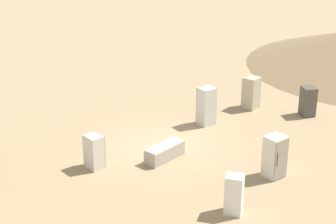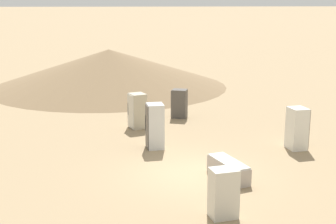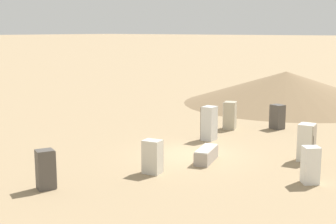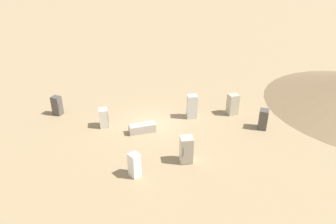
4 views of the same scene
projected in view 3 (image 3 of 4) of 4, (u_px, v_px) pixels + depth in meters
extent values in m
plane|color=#9E8460|center=(192.00, 155.00, 22.65)|extent=(1000.00, 1000.00, 0.00)
cone|color=#7F6647|center=(286.00, 88.00, 38.24)|extent=(16.66, 16.66, 2.63)
cube|color=#4C4742|center=(45.00, 169.00, 17.68)|extent=(0.78, 0.81, 1.52)
cube|color=#56514C|center=(54.00, 168.00, 17.84)|extent=(0.52, 0.26, 1.46)
cylinder|color=#2D2D2D|center=(56.00, 168.00, 17.67)|extent=(0.02, 0.02, 0.53)
cube|color=silver|center=(209.00, 123.00, 25.53)|extent=(0.70, 0.80, 1.87)
cube|color=#56514C|center=(204.00, 123.00, 25.72)|extent=(0.10, 0.72, 1.80)
cylinder|color=#2D2D2D|center=(206.00, 120.00, 25.94)|extent=(0.02, 0.02, 0.66)
cube|color=beige|center=(152.00, 157.00, 19.62)|extent=(0.84, 0.69, 1.43)
cube|color=gray|center=(156.00, 155.00, 19.89)|extent=(0.72, 0.16, 1.38)
cylinder|color=#2D2D2D|center=(162.00, 154.00, 19.79)|extent=(0.02, 0.02, 0.50)
cube|color=white|center=(311.00, 165.00, 18.31)|extent=(0.83, 0.82, 1.49)
cube|color=gray|center=(308.00, 163.00, 18.61)|extent=(0.47, 0.42, 1.43)
cylinder|color=#2D2D2D|center=(313.00, 161.00, 18.64)|extent=(0.02, 0.02, 0.52)
cube|color=#B2A88E|center=(230.00, 115.00, 28.43)|extent=(0.89, 0.95, 1.68)
cube|color=beige|center=(224.00, 115.00, 28.54)|extent=(0.28, 0.71, 1.61)
cylinder|color=#2D2D2D|center=(225.00, 113.00, 28.78)|extent=(0.02, 0.02, 0.59)
cube|color=#4C4742|center=(277.00, 117.00, 28.49)|extent=(0.90, 0.84, 1.49)
cube|color=#56514C|center=(273.00, 116.00, 28.81)|extent=(0.24, 0.58, 1.43)
cylinder|color=#2D2D2D|center=(275.00, 114.00, 28.94)|extent=(0.02, 0.02, 0.52)
cube|color=silver|center=(306.00, 142.00, 21.50)|extent=(0.76, 0.85, 1.74)
cube|color=gray|center=(314.00, 143.00, 21.33)|extent=(0.14, 0.74, 1.67)
cylinder|color=#2D2D2D|center=(313.00, 143.00, 21.07)|extent=(0.02, 0.02, 0.61)
cube|color=#A89E93|center=(206.00, 155.00, 21.44)|extent=(1.17, 2.01, 0.60)
cube|color=beige|center=(206.00, 148.00, 21.38)|extent=(1.12, 1.93, 0.04)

